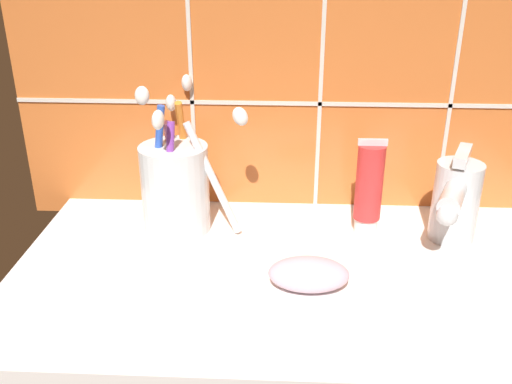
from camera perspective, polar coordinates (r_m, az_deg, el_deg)
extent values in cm
cube|color=white|center=(64.28, 5.10, -8.46)|extent=(65.33, 34.88, 2.00)
cube|color=#C6662D|center=(73.23, 5.25, 12.81)|extent=(75.33, 1.50, 42.43)
cube|color=beige|center=(73.58, 5.12, 8.79)|extent=(75.33, 0.24, 0.50)
cube|color=beige|center=(73.28, -6.58, 12.76)|extent=(0.50, 0.24, 42.43)
cube|color=beige|center=(72.48, 6.60, 12.64)|extent=(0.50, 0.24, 42.43)
cube|color=beige|center=(75.30, 19.37, 11.89)|extent=(0.50, 0.24, 42.43)
cylinder|color=silver|center=(70.30, -8.06, 0.37)|extent=(8.30, 8.30, 10.88)
cylinder|color=white|center=(67.95, -4.32, 1.33)|extent=(6.76, 1.57, 14.03)
ellipsoid|color=white|center=(64.63, -1.59, 7.57)|extent=(2.54, 1.54, 2.69)
cylinder|color=orange|center=(72.81, -7.04, 3.54)|extent=(1.10, 6.08, 15.67)
ellipsoid|color=white|center=(73.03, -6.94, 10.79)|extent=(1.38, 2.35, 2.63)
cylinder|color=pink|center=(73.02, -8.38, 2.54)|extent=(1.23, 5.36, 13.34)
ellipsoid|color=white|center=(73.07, -8.49, 8.81)|extent=(1.44, 2.39, 2.63)
cylinder|color=blue|center=(69.44, -9.84, 2.37)|extent=(2.97, 1.13, 15.63)
ellipsoid|color=white|center=(67.05, -11.33, 9.44)|extent=(2.06, 1.46, 2.40)
cylinder|color=purple|center=(67.58, -8.67, 1.04)|extent=(1.86, 3.81, 14.00)
ellipsoid|color=white|center=(63.50, -9.78, 7.12)|extent=(1.81, 2.37, 2.49)
cylinder|color=white|center=(71.76, 10.90, -3.24)|extent=(2.77, 2.77, 2.05)
cylinder|color=red|center=(69.35, 11.26, 0.95)|extent=(3.25, 3.25, 9.36)
cube|color=silver|center=(67.54, 11.61, 4.91)|extent=(3.42, 0.36, 0.80)
cylinder|color=silver|center=(71.60, 19.32, -0.92)|extent=(5.44, 5.44, 9.67)
cylinder|color=silver|center=(66.77, 19.17, -0.17)|extent=(5.40, 8.50, 2.45)
sphere|color=silver|center=(63.38, 18.57, -2.23)|extent=(2.28, 2.28, 2.28)
cube|color=silver|center=(69.45, 19.98, 3.44)|extent=(3.60, 6.08, 1.20)
ellipsoid|color=#DBB2C6|center=(59.99, 5.38, -8.17)|extent=(8.43, 5.34, 3.16)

